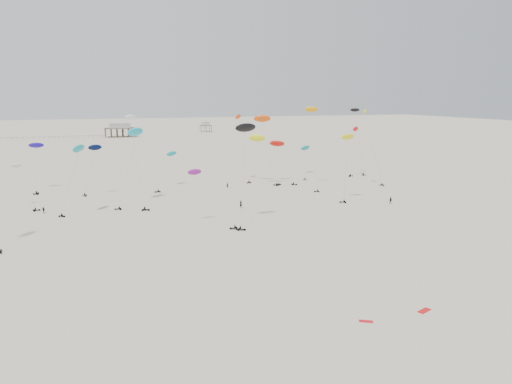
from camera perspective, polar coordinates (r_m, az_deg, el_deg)
name	(u,v)px	position (r m, az deg, el deg)	size (l,w,h in m)	color
ground_plane	(171,162)	(223.29, -9.66, 3.38)	(900.00, 900.00, 0.00)	beige
pavilion_main	(120,131)	(370.06, -15.29, 6.75)	(21.00, 13.00, 9.80)	brown
pavilion_small	(206,127)	(410.78, -5.77, 7.35)	(9.00, 7.00, 8.00)	brown
pier_fence	(41,138)	(370.07, -23.35, 5.71)	(80.20, 0.20, 1.50)	black
rig_0	(92,160)	(154.30, -18.20, 3.55)	(6.47, 5.19, 14.80)	black
rig_1	(358,136)	(189.01, 11.61, 6.32)	(3.81, 9.73, 24.48)	black
rig_2	(208,191)	(113.18, -5.49, 0.11)	(9.01, 11.94, 15.90)	black
rig_3	(370,131)	(165.35, 12.85, 6.84)	(7.45, 6.61, 24.75)	black
rig_4	(279,149)	(169.94, 2.67, 4.98)	(5.90, 14.11, 15.55)	black
rig_5	(36,157)	(168.62, -23.81, 3.69)	(4.77, 14.23, 16.74)	black
rig_7	(137,156)	(134.81, -13.44, 3.99)	(4.38, 14.96, 25.23)	black
rig_8	(264,126)	(162.29, 0.90, 7.53)	(7.48, 7.06, 22.95)	black
rig_9	(347,150)	(141.20, 10.33, 4.71)	(7.03, 7.45, 18.58)	black
rig_10	(312,122)	(162.54, 6.43, 7.94)	(7.59, 16.46, 27.54)	black
rig_11	(24,184)	(142.81, -24.95, 0.82)	(7.37, 10.97, 14.32)	black
rig_12	(354,142)	(184.83, 11.14, 5.58)	(6.24, 5.37, 17.94)	black
rig_13	(169,160)	(162.77, -9.89, 3.63)	(10.04, 14.59, 16.03)	black
rig_14	(77,156)	(130.39, -19.82, 3.85)	(7.92, 7.77, 17.29)	black
rig_15	(259,142)	(169.63, 0.30, 5.75)	(7.73, 14.17, 17.57)	black
rig_16	(305,152)	(186.87, 5.65, 4.59)	(10.40, 17.77, 18.02)	black
rig_17	(134,138)	(141.12, -13.78, 5.97)	(10.15, 14.87, 22.04)	black
rig_18	(240,129)	(171.57, -1.84, 7.25)	(4.16, 12.18, 23.10)	black
rig_19	(245,140)	(114.68, -1.26, 5.96)	(8.31, 12.62, 23.60)	black
spectator_0	(241,208)	(130.42, -1.74, -1.81)	(0.84, 0.58, 2.31)	black
spectator_1	(391,204)	(140.09, 15.14, -1.30)	(1.07, 0.62, 2.20)	black
spectator_2	(44,213)	(135.14, -23.09, -2.25)	(1.15, 0.62, 1.95)	black
spectator_3	(227,188)	(158.59, -3.29, 0.47)	(0.68, 0.47, 1.88)	black
grounded_kite_a	(424,311)	(73.39, 18.66, -12.75)	(2.20, 0.90, 0.08)	red
grounded_kite_b	(366,322)	(68.29, 12.45, -14.26)	(1.80, 0.70, 0.07)	red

